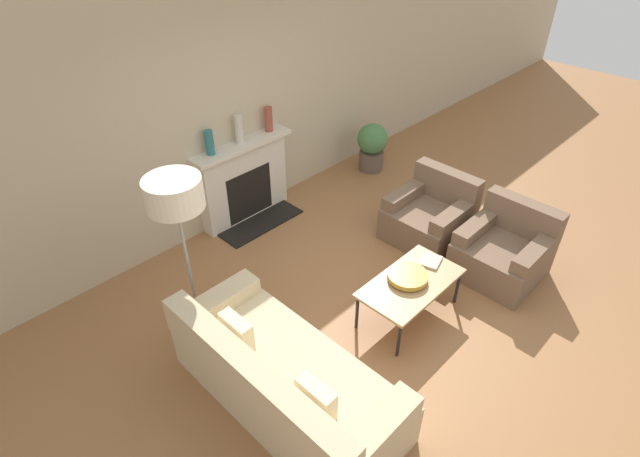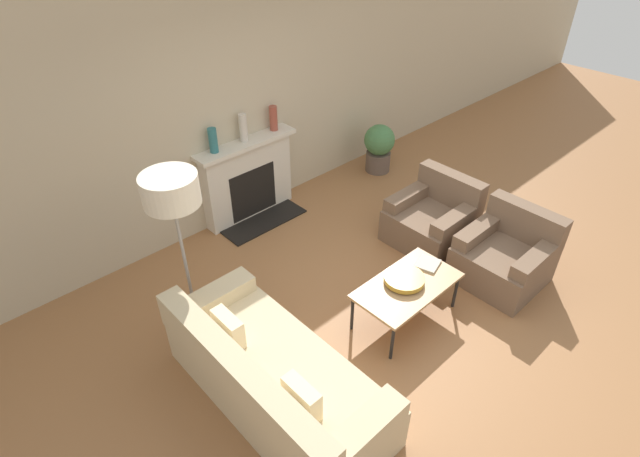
{
  "view_description": "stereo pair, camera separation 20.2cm",
  "coord_description": "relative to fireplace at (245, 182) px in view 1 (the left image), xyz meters",
  "views": [
    {
      "loc": [
        -3.16,
        -2.05,
        3.67
      ],
      "look_at": [
        0.01,
        1.04,
        0.45
      ],
      "focal_mm": 28.0,
      "sensor_mm": 36.0,
      "label": 1
    },
    {
      "loc": [
        -3.01,
        -2.19,
        3.67
      ],
      "look_at": [
        0.01,
        1.04,
        0.45
      ],
      "focal_mm": 28.0,
      "sensor_mm": 36.0,
      "label": 2
    }
  ],
  "objects": [
    {
      "name": "bowl",
      "position": [
        -0.0,
        -2.49,
        -0.02
      ],
      "size": [
        0.39,
        0.39,
        0.07
      ],
      "color": "#BC8E2D",
      "rests_on": "coffee_table"
    },
    {
      "name": "armchair_far",
      "position": [
        1.26,
        -1.92,
        -0.21
      ],
      "size": [
        0.86,
        0.84,
        0.79
      ],
      "rotation": [
        0.0,
        0.0,
        -1.57
      ],
      "color": "brown",
      "rests_on": "ground_plane"
    },
    {
      "name": "potted_plant",
      "position": [
        2.06,
        -0.35,
        -0.12
      ],
      "size": [
        0.44,
        0.44,
        0.71
      ],
      "color": "brown",
      "rests_on": "ground_plane"
    },
    {
      "name": "armchair_near",
      "position": [
        1.26,
        -2.88,
        -0.21
      ],
      "size": [
        0.86,
        0.84,
        0.79
      ],
      "rotation": [
        0.0,
        0.0,
        -1.57
      ],
      "color": "brown",
      "rests_on": "ground_plane"
    },
    {
      "name": "fireplace",
      "position": [
        0.0,
        0.0,
        0.0
      ],
      "size": [
        1.34,
        0.59,
        1.03
      ],
      "color": "beige",
      "rests_on": "ground_plane"
    },
    {
      "name": "ground_plane",
      "position": [
        -0.02,
        -2.35,
        -0.5
      ],
      "size": [
        18.0,
        18.0,
        0.0
      ],
      "primitive_type": "plane",
      "color": "#99663D"
    },
    {
      "name": "mantel_vase_left",
      "position": [
        -0.41,
        0.02,
        0.67
      ],
      "size": [
        0.1,
        0.1,
        0.29
      ],
      "color": "#28666B",
      "rests_on": "fireplace"
    },
    {
      "name": "floor_lamp",
      "position": [
        -1.53,
        -1.12,
        0.93
      ],
      "size": [
        0.49,
        0.49,
        1.64
      ],
      "color": "gray",
      "rests_on": "ground_plane"
    },
    {
      "name": "wall_back",
      "position": [
        -0.02,
        0.15,
        0.95
      ],
      "size": [
        18.0,
        0.06,
        2.9
      ],
      "color": "#BCAD8E",
      "rests_on": "ground_plane"
    },
    {
      "name": "couch",
      "position": [
        -1.56,
        -2.41,
        -0.21
      ],
      "size": [
        0.89,
        2.04,
        0.77
      ],
      "rotation": [
        0.0,
        0.0,
        1.57
      ],
      "color": "#CCB78E",
      "rests_on": "ground_plane"
    },
    {
      "name": "mantel_vase_center_right",
      "position": [
        0.46,
        0.02,
        0.68
      ],
      "size": [
        0.1,
        0.1,
        0.3
      ],
      "color": "brown",
      "rests_on": "fireplace"
    },
    {
      "name": "coffee_table",
      "position": [
        -0.0,
        -2.54,
        -0.1
      ],
      "size": [
        1.06,
        0.58,
        0.44
      ],
      "color": "tan",
      "rests_on": "ground_plane"
    },
    {
      "name": "mantel_vase_center_left",
      "position": [
        0.01,
        0.02,
        0.7
      ],
      "size": [
        0.1,
        0.1,
        0.34
      ],
      "color": "beige",
      "rests_on": "fireplace"
    },
    {
      "name": "book",
      "position": [
        0.37,
        -2.49,
        -0.05
      ],
      "size": [
        0.28,
        0.26,
        0.02
      ],
      "rotation": [
        0.0,
        0.0,
        0.29
      ],
      "color": "#B2A893",
      "rests_on": "coffee_table"
    }
  ]
}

